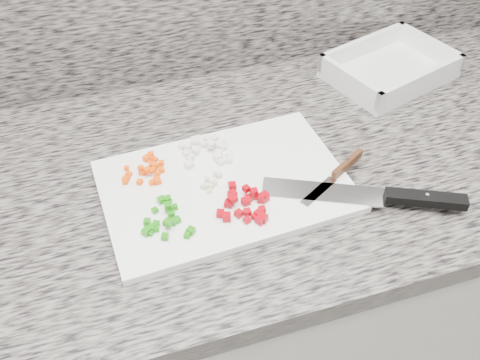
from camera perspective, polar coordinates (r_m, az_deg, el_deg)
The scene contains 11 objects.
cabinet at distance 1.31m, azimuth -2.01°, elevation -14.04°, with size 3.92×0.62×0.86m, color silver.
countertop at distance 0.95m, azimuth -2.67°, elevation 0.39°, with size 3.96×0.64×0.04m, color slate.
cutting_board at distance 0.90m, azimuth -1.61°, elevation -0.65°, with size 0.40×0.27×0.01m, color white.
carrot_pile at distance 0.92m, azimuth -9.81°, elevation 1.14°, with size 0.08×0.08×0.02m.
onion_pile at distance 0.95m, azimuth -3.69°, elevation 3.41°, with size 0.09×0.09×0.02m.
green_pepper_pile at distance 0.84m, azimuth -8.03°, elevation -4.15°, with size 0.08×0.10×0.02m.
red_pepper_pile at distance 0.85m, azimuth 0.72°, elevation -2.64°, with size 0.09×0.10×0.02m.
garlic_pile at distance 0.89m, azimuth -2.75°, elevation -0.22°, with size 0.05×0.04×0.01m.
chef_knife at distance 0.90m, azimuth 15.69°, elevation -1.70°, with size 0.31×0.17×0.02m.
paring_knife at distance 0.92m, azimuth 10.64°, elevation 0.99°, with size 0.15×0.09×0.02m.
tray at distance 1.20m, azimuth 15.66°, elevation 11.30°, with size 0.29×0.25×0.05m.
Camera 1 is at (-0.17, 0.77, 1.54)m, focal length 40.00 mm.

